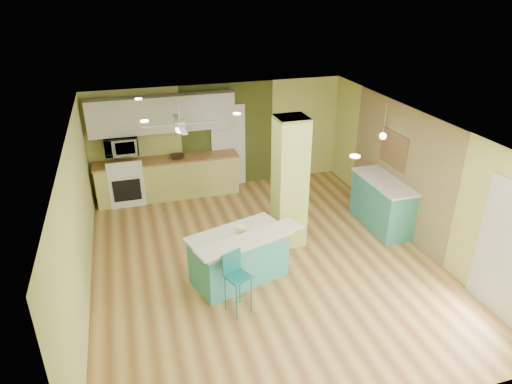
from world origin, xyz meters
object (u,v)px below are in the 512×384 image
side_counter (382,203)px  peninsula (239,256)px  bar_stool (235,273)px  fruit_bowl (177,157)px  canister (241,230)px

side_counter → peninsula: bearing=-163.7°
peninsula → side_counter: bearing=-1.2°
bar_stool → side_counter: side_counter is taller
side_counter → fruit_bowl: 4.61m
fruit_bowl → canister: fruit_bowl is taller
peninsula → canister: canister is taller
peninsula → fruit_bowl: (-0.51, 3.57, 0.53)m
bar_stool → side_counter: 3.91m
peninsula → bar_stool: size_ratio=1.93×
peninsula → fruit_bowl: size_ratio=5.98×
fruit_bowl → side_counter: bearing=-34.8°
peninsula → fruit_bowl: fruit_bowl is taller
side_counter → canister: bearing=-164.1°
bar_stool → fruit_bowl: fruit_bowl is taller
side_counter → canister: side_counter is taller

